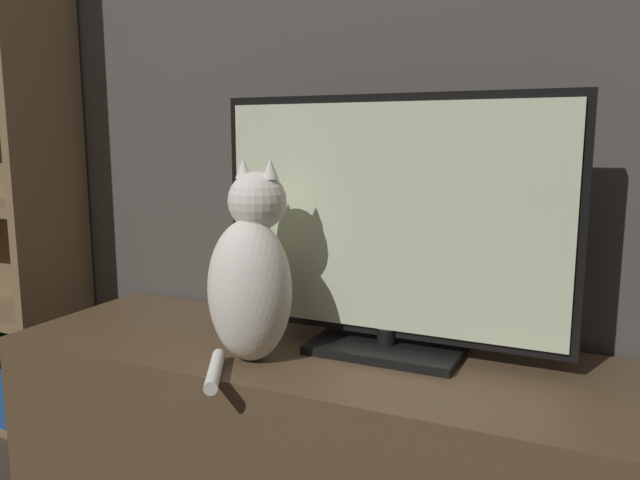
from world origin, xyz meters
name	(u,v)px	position (x,y,z in m)	size (l,w,h in m)	color
tv_stand	(305,439)	(0.00, 0.93, 0.22)	(1.44, 0.49, 0.45)	brown
tv	(389,230)	(0.18, 1.00, 0.73)	(0.81, 0.21, 0.58)	black
cat	(252,276)	(-0.08, 0.83, 0.64)	(0.20, 0.31, 0.44)	silver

